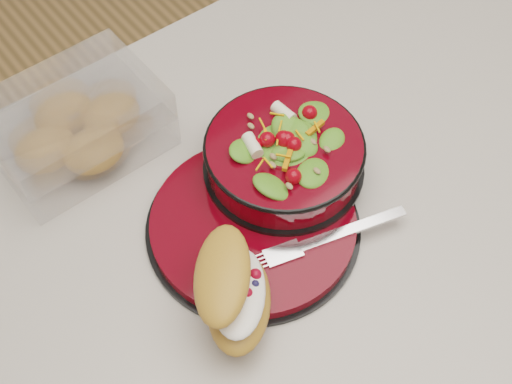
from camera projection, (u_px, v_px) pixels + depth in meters
island_counter at (340, 298)px, 1.33m from camera, size 1.24×0.74×0.90m
dinner_plate at (254, 224)px, 0.88m from camera, size 0.27×0.27×0.02m
salad_bowl at (284, 152)px, 0.89m from camera, size 0.21×0.21×0.09m
croissant at (235, 289)px, 0.77m from camera, size 0.14×0.16×0.08m
fork at (331, 236)px, 0.86m from camera, size 0.18×0.07×0.00m
pastry_box at (77, 125)px, 0.93m from camera, size 0.22×0.16×0.09m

